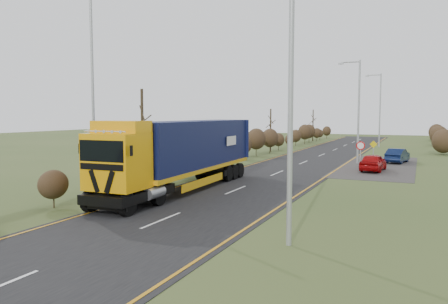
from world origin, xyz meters
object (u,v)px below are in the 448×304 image
lorry (183,150)px  speed_sign (360,151)px  streetlight_near (287,89)px  car_red_hatchback (373,162)px  car_blue_sedan (398,156)px

lorry → speed_sign: lorry is taller
streetlight_near → speed_sign: streetlight_near is taller
lorry → streetlight_near: size_ratio=1.57×
lorry → car_red_hatchback: bearing=54.0°
car_red_hatchback → streetlight_near: (-0.75, -21.49, 4.59)m
car_red_hatchback → car_blue_sedan: 7.22m
lorry → speed_sign: 14.96m
streetlight_near → speed_sign: (-0.07, 20.25, -3.60)m
car_blue_sedan → streetlight_near: 29.02m
car_blue_sedan → lorry: bearing=72.8°
speed_sign → car_blue_sedan: bearing=74.8°
speed_sign → streetlight_near: bearing=-89.8°
car_blue_sedan → speed_sign: size_ratio=1.65×
car_blue_sedan → speed_sign: bearing=84.8°
car_red_hatchback → streetlight_near: 21.98m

